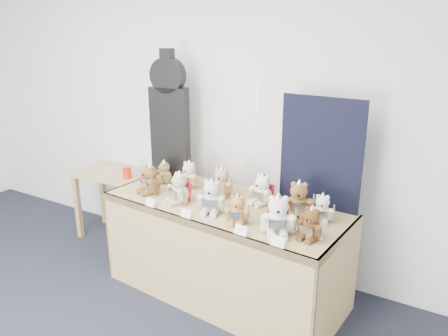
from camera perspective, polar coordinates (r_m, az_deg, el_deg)
The scene contains 22 objects.
room_shell at distance 3.78m, azimuth 3.32°, elevation 9.26°, with size 6.00×6.00×6.00m.
display_table at distance 3.45m, azimuth -0.69°, elevation -7.68°, with size 1.99×0.96×0.80m.
side_table at distance 4.60m, azimuth -13.66°, elevation -2.06°, with size 0.89×0.55×0.71m.
guitar_case at distance 3.92m, azimuth -7.13°, elevation 6.67°, with size 0.36×0.16×1.15m.
navy_board at distance 3.32m, azimuth 12.49°, elevation 1.85°, with size 0.64×0.02×0.85m, color black.
red_cup at distance 4.37m, azimuth -12.56°, elevation -0.57°, with size 0.09×0.09×0.11m, color red.
teddy_front_far_left at distance 3.66m, azimuth -9.67°, elevation -1.59°, with size 0.22×0.22×0.28m.
teddy_front_left at distance 3.44m, azimuth -5.88°, elevation -2.75°, with size 0.22×0.22×0.28m.
teddy_front_centre at distance 3.24m, azimuth -1.61°, elevation -3.91°, with size 0.24×0.22×0.29m.
teddy_front_right at distance 3.07m, azimuth 1.77°, elevation -5.56°, with size 0.20×0.18×0.24m.
teddy_front_far_right at distance 2.93m, azimuth 7.05°, elevation -6.35°, with size 0.26×0.25×0.31m.
teddy_front_end at distance 2.91m, azimuth 11.27°, elevation -7.29°, with size 0.20×0.18×0.25m.
teddy_back_left at distance 3.75m, azimuth -4.61°, elevation -1.00°, with size 0.21×0.17×0.26m.
teddy_back_centre_left at distance 3.54m, azimuth -0.34°, elevation -2.00°, with size 0.23×0.20×0.28m.
teddy_back_centre_right at distance 3.41m, azimuth 5.00°, elevation -2.97°, with size 0.22×0.21×0.27m.
teddy_back_right at distance 3.23m, azimuth 9.70°, elevation -4.20°, with size 0.25×0.23×0.30m.
teddy_back_end at distance 3.18m, azimuth 12.68°, elevation -5.29°, with size 0.19×0.17×0.23m.
teddy_back_far_left at distance 3.89m, azimuth -7.84°, elevation -0.64°, with size 0.18×0.18×0.22m.
entry_card_a at distance 3.41m, azimuth -9.60°, elevation -4.47°, with size 0.09×0.00×0.07m, color white.
entry_card_b at distance 3.19m, azimuth -5.00°, elevation -5.94°, with size 0.09×0.00×0.07m, color white.
entry_card_c at distance 2.93m, azimuth 2.21°, elevation -8.11°, with size 0.10×0.00×0.07m, color white.
entry_card_d at distance 2.80m, azimuth 7.02°, elevation -9.49°, with size 0.10×0.00×0.07m, color white.
Camera 1 is at (2.38, -0.82, 2.14)m, focal length 35.00 mm.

